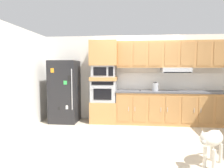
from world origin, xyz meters
TOP-DOWN VIEW (x-y plane):
  - ground_plane at (0.00, 0.00)m, footprint 9.60×9.60m
  - back_kitchen_wall at (0.00, 1.11)m, footprint 6.20×0.12m
  - side_panel_left at (-2.80, 0.00)m, footprint 0.12×7.10m
  - refrigerator at (-2.05, 0.68)m, footprint 0.76×0.73m
  - oven_base_cabinet at (-0.92, 0.75)m, footprint 0.74×0.62m
  - built_in_oven at (-0.92, 0.75)m, footprint 0.70×0.62m
  - appliance_mid_shelf at (-0.92, 0.75)m, footprint 0.74×0.62m
  - microwave at (-0.92, 0.75)m, footprint 0.64×0.54m
  - appliance_upper_cabinet at (-0.92, 0.75)m, footprint 0.74×0.62m
  - lower_cabinet_run at (0.94, 0.75)m, footprint 2.97×0.63m
  - countertop_slab at (0.94, 0.75)m, footprint 3.01×0.64m
  - backsplash_panel at (0.94, 1.04)m, footprint 3.01×0.02m
  - upper_cabinet_with_hood at (0.94, 0.87)m, footprint 2.97×0.48m
  - screwdriver at (0.11, 0.68)m, footprint 0.13×0.12m
  - electric_kettle at (0.51, 0.70)m, footprint 0.17×0.17m
  - dog at (1.11, -1.59)m, footprint 0.57×0.66m

SIDE VIEW (x-z plane):
  - ground_plane at x=0.00m, z-range 0.00..0.00m
  - oven_base_cabinet at x=-0.92m, z-range 0.00..0.60m
  - dog at x=1.11m, z-range 0.12..0.74m
  - lower_cabinet_run at x=0.94m, z-range 0.00..0.88m
  - refrigerator at x=-2.05m, z-range 0.00..1.76m
  - countertop_slab at x=0.94m, z-range 0.88..0.92m
  - built_in_oven at x=-0.92m, z-range 0.60..1.20m
  - screwdriver at x=0.11m, z-range 0.92..0.95m
  - electric_kettle at x=0.51m, z-range 0.91..1.15m
  - backsplash_panel at x=0.94m, z-range 0.92..1.42m
  - back_kitchen_wall at x=0.00m, z-range 0.00..2.50m
  - side_panel_left at x=-2.80m, z-range 0.00..2.50m
  - appliance_mid_shelf at x=-0.92m, z-range 1.20..1.30m
  - microwave at x=-0.92m, z-range 1.30..1.62m
  - upper_cabinet_with_hood at x=0.94m, z-range 1.46..2.34m
  - appliance_upper_cabinet at x=-0.92m, z-range 1.62..2.30m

